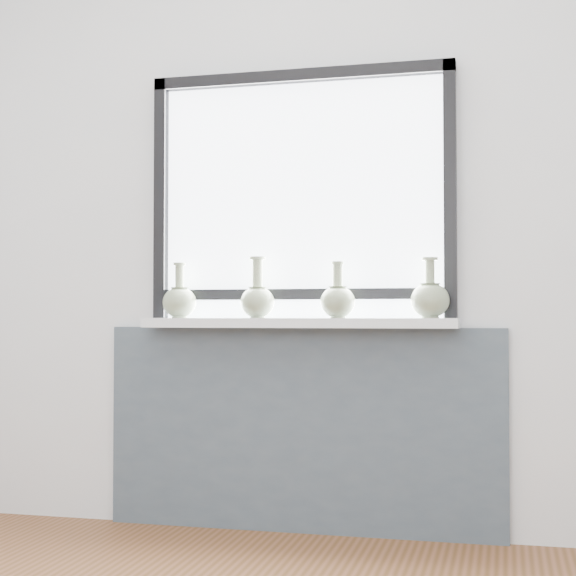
% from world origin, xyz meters
% --- Properties ---
extents(back_wall, '(3.60, 0.02, 2.60)m').
position_xyz_m(back_wall, '(0.00, 1.81, 1.30)').
color(back_wall, silver).
rests_on(back_wall, ground).
extents(apron_panel, '(1.70, 0.03, 0.86)m').
position_xyz_m(apron_panel, '(0.00, 1.78, 0.43)').
color(apron_panel, '#434F5A').
rests_on(apron_panel, ground).
extents(windowsill, '(1.32, 0.18, 0.04)m').
position_xyz_m(windowsill, '(0.00, 1.71, 0.88)').
color(windowsill, silver).
rests_on(windowsill, apron_panel).
extents(window, '(1.30, 0.06, 1.05)m').
position_xyz_m(window, '(0.00, 1.77, 1.44)').
color(window, black).
rests_on(window, windowsill).
extents(vase_a, '(0.14, 0.14, 0.24)m').
position_xyz_m(vase_a, '(-0.52, 1.70, 0.98)').
color(vase_a, gray).
rests_on(vase_a, windowsill).
extents(vase_b, '(0.14, 0.14, 0.26)m').
position_xyz_m(vase_b, '(-0.17, 1.69, 0.98)').
color(vase_b, gray).
rests_on(vase_b, windowsill).
extents(vase_c, '(0.14, 0.14, 0.23)m').
position_xyz_m(vase_c, '(0.18, 1.68, 0.98)').
color(vase_c, gray).
rests_on(vase_c, windowsill).
extents(vase_d, '(0.15, 0.15, 0.24)m').
position_xyz_m(vase_d, '(0.55, 1.69, 0.98)').
color(vase_d, gray).
rests_on(vase_d, windowsill).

